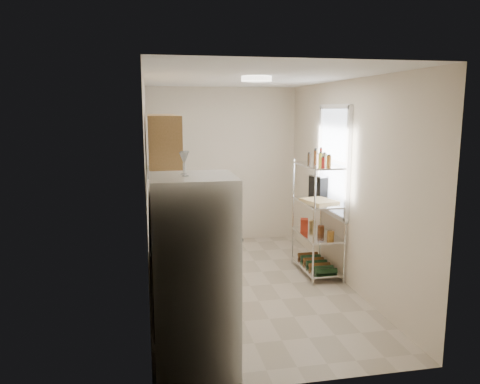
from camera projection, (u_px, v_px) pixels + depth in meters
The scene contains 16 objects.
room at pixel (250, 186), 5.77m from camera, with size 2.52×4.42×2.62m.
counter_run at pixel (175, 246), 6.16m from camera, with size 0.63×3.51×0.90m.
upper_cabinets at pixel (162, 145), 5.58m from camera, with size 0.33×2.20×0.72m, color #B7844E.
range_hood at pixel (166, 171), 6.43m from camera, with size 0.50×0.60×0.12m, color #B7BABC.
window at pixel (334, 161), 6.29m from camera, with size 0.06×1.00×1.46m, color white.
bakers_rack at pixel (319, 194), 6.28m from camera, with size 0.45×0.90×1.73m.
ceiling_dome at pixel (256, 79), 5.26m from camera, with size 0.34×0.34×0.06m, color white.
refrigerator at pixel (194, 274), 3.99m from camera, with size 0.70×0.70×1.69m, color white.
wine_glass_a at pixel (183, 163), 3.89m from camera, with size 0.07×0.07×0.19m, color silver, non-canonical shape.
wine_glass_b at pixel (185, 164), 3.78m from camera, with size 0.07×0.07×0.20m, color silver, non-canonical shape.
rice_cooker at pixel (177, 211), 5.75m from camera, with size 0.23×0.23×0.19m, color white.
frying_pan_large at pixel (168, 208), 6.28m from camera, with size 0.27×0.27×0.05m, color black.
frying_pan_small at pixel (174, 201), 6.79m from camera, with size 0.24×0.24×0.05m, color black.
cutting_board at pixel (319, 201), 6.25m from camera, with size 0.35×0.46×0.03m, color tan.
espresso_machine at pixel (319, 186), 6.61m from camera, with size 0.18×0.26×0.31m, color black.
storage_bag at pixel (304, 225), 6.54m from camera, with size 0.10×0.14×0.16m, color maroon.
Camera 1 is at (-1.22, -5.56, 2.23)m, focal length 35.00 mm.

